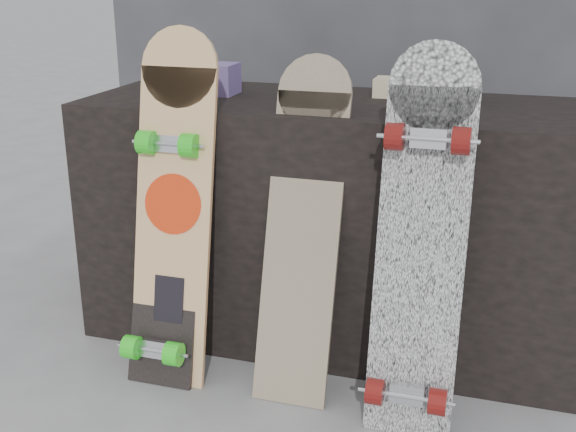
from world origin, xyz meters
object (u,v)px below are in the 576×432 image
(longboard_geisha, at_px, (174,199))
(longboard_cascadia, at_px, (421,240))
(longboard_celtic, at_px, (304,219))
(skateboard_dark, at_px, (169,226))
(vendor_table, at_px, (334,221))

(longboard_geisha, relative_size, longboard_cascadia, 1.01)
(longboard_cascadia, bearing_deg, longboard_celtic, 161.80)
(longboard_geisha, distance_m, longboard_celtic, 0.39)
(longboard_cascadia, relative_size, skateboard_dark, 1.13)
(longboard_geisha, relative_size, longboard_celtic, 1.08)
(skateboard_dark, bearing_deg, longboard_cascadia, -4.63)
(longboard_geisha, distance_m, longboard_cascadia, 0.74)
(vendor_table, distance_m, skateboard_dark, 0.57)
(vendor_table, bearing_deg, skateboard_dark, -137.57)
(vendor_table, xyz_separation_m, skateboard_dark, (-0.42, -0.38, 0.07))
(vendor_table, bearing_deg, longboard_cascadia, -52.72)
(vendor_table, height_order, longboard_cascadia, longboard_cascadia)
(longboard_cascadia, xyz_separation_m, skateboard_dark, (-0.75, 0.06, -0.06))
(longboard_cascadia, bearing_deg, longboard_geisha, 174.27)
(vendor_table, bearing_deg, longboard_celtic, -92.16)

